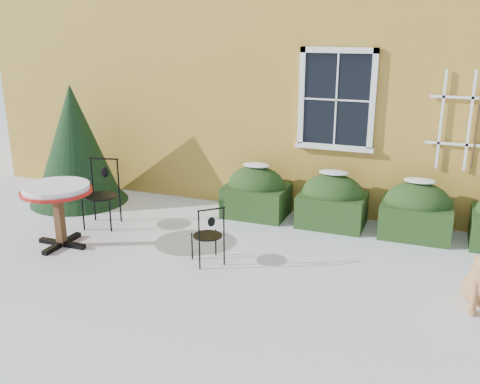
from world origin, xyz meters
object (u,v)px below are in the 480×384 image
at_px(evergreen_shrub, 76,156).
at_px(bistro_table, 57,195).
at_px(patio_chair_near, 208,235).
at_px(patio_chair_far, 102,193).

distance_m(evergreen_shrub, bistro_table, 2.13).
relative_size(bistro_table, patio_chair_near, 1.21).
relative_size(evergreen_shrub, patio_chair_far, 1.98).
xyz_separation_m(evergreen_shrub, patio_chair_far, (1.14, -0.88, -0.32)).
distance_m(evergreen_shrub, patio_chair_near, 3.74).
relative_size(patio_chair_near, patio_chair_far, 0.77).
xyz_separation_m(patio_chair_near, patio_chair_far, (-2.20, 0.73, 0.12)).
relative_size(bistro_table, patio_chair_far, 0.94).
bearing_deg(evergreen_shrub, patio_chair_far, -37.63).
height_order(evergreen_shrub, patio_chair_far, evergreen_shrub).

